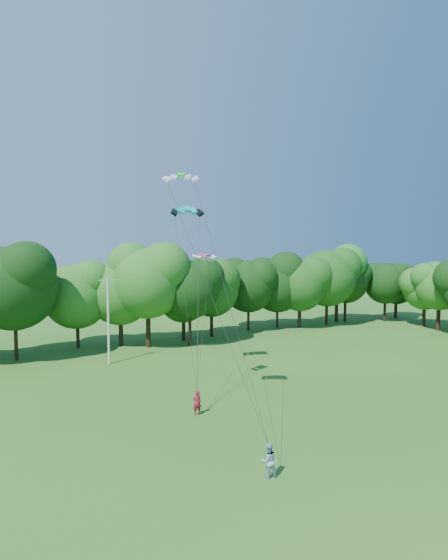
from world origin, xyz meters
name	(u,v)px	position (x,y,z in m)	size (l,w,h in m)	color
ground	(309,492)	(0.00, 0.00, 0.00)	(160.00, 160.00, 0.00)	#265E19
utility_pole	(108,320)	(-4.24, 28.40, 4.58)	(1.79, 0.25, 8.95)	silver
kite_flyer_left	(197,403)	(-1.20, 11.68, 0.89)	(0.65, 0.43, 1.77)	maroon
kite_flyer_right	(269,460)	(-1.04, 2.08, 0.91)	(0.89, 0.69, 1.83)	#96ABD1
kite_teal	(187,209)	(1.50, 20.63, 15.56)	(3.03, 1.78, 0.69)	#05A79D
kite_green	(181,175)	(-2.43, 11.35, 16.94)	(2.56, 1.93, 0.45)	#23E927
kite_pink	(205,255)	(1.53, 16.59, 11.43)	(2.25, 1.74, 0.31)	#C6376F
tree_back_center	(190,286)	(6.52, 32.99, 7.26)	(8.00, 8.00, 11.64)	black
tree_back_east	(337,273)	(33.88, 38.27, 7.92)	(8.73, 8.73, 12.69)	black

